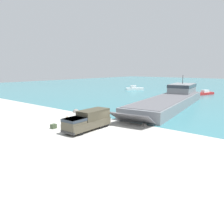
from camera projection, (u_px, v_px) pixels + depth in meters
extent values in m
plane|color=#B7B5AD|center=(109.00, 127.00, 33.21)|extent=(240.00, 240.00, 0.00)
cube|color=gray|center=(169.00, 102.00, 50.65)|extent=(12.85, 36.30, 2.14)
cube|color=#56565B|center=(169.00, 98.00, 50.43)|extent=(12.03, 34.80, 0.08)
cube|color=gray|center=(182.00, 88.00, 60.54)|extent=(6.89, 10.63, 2.51)
cube|color=#28333D|center=(182.00, 86.00, 60.39)|extent=(7.06, 10.75, 0.75)
cylinder|color=#3F3F42|center=(183.00, 79.00, 60.05)|extent=(0.16, 0.16, 2.40)
cube|color=#56565B|center=(132.00, 118.00, 34.17)|extent=(7.18, 4.55, 2.03)
cube|color=#4C4738|center=(87.00, 124.00, 31.73)|extent=(2.73, 7.82, 1.08)
cube|color=#4C4738|center=(74.00, 121.00, 29.56)|extent=(2.44, 2.70, 0.76)
cube|color=#28333D|center=(74.00, 120.00, 29.52)|extent=(2.51, 2.73, 0.38)
cube|color=#413C2E|center=(93.00, 114.00, 32.52)|extent=(2.55, 4.98, 1.39)
cube|color=#2D2D2D|center=(68.00, 132.00, 28.85)|extent=(2.57, 0.31, 0.32)
cylinder|color=black|center=(81.00, 131.00, 29.31)|extent=(0.42, 1.12, 1.11)
cylinder|color=black|center=(70.00, 129.00, 30.54)|extent=(0.42, 1.12, 1.11)
cylinder|color=black|center=(101.00, 125.00, 32.63)|extent=(0.42, 1.12, 1.11)
cylinder|color=black|center=(91.00, 123.00, 33.86)|extent=(0.42, 1.12, 1.11)
cylinder|color=black|center=(106.00, 123.00, 33.48)|extent=(0.42, 1.12, 1.11)
cylinder|color=black|center=(96.00, 121.00, 34.72)|extent=(0.42, 1.12, 1.11)
cylinder|color=#3D4C33|center=(68.00, 124.00, 33.34)|extent=(0.14, 0.14, 0.84)
cylinder|color=#3D4C33|center=(67.00, 124.00, 33.44)|extent=(0.14, 0.14, 0.84)
cube|color=#3D4C33|center=(67.00, 120.00, 33.24)|extent=(0.46, 0.27, 0.66)
sphere|color=tan|center=(67.00, 117.00, 33.15)|extent=(0.23, 0.23, 0.23)
cube|color=white|center=(135.00, 89.00, 90.68)|extent=(6.91, 6.67, 0.91)
cube|color=silver|center=(133.00, 87.00, 90.45)|extent=(2.75, 2.73, 1.00)
cube|color=#B22323|center=(204.00, 94.00, 74.32)|extent=(4.90, 8.73, 0.77)
cube|color=silver|center=(205.00, 91.00, 74.48)|extent=(2.23, 2.90, 0.84)
cylinder|color=#333338|center=(94.00, 116.00, 39.70)|extent=(0.25, 0.25, 0.50)
sphere|color=#333338|center=(94.00, 115.00, 39.64)|extent=(0.29, 0.29, 0.29)
cube|color=#3D4C33|center=(54.00, 126.00, 32.66)|extent=(0.70, 0.82, 0.66)
sphere|color=#66605B|center=(144.00, 126.00, 33.98)|extent=(0.93, 0.93, 0.93)
sphere|color=#66605B|center=(100.00, 115.00, 41.94)|extent=(1.37, 1.37, 1.37)
sphere|color=gray|center=(89.00, 113.00, 44.28)|extent=(0.58, 0.58, 0.58)
sphere|color=gray|center=(76.00, 112.00, 44.77)|extent=(1.32, 1.32, 1.32)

